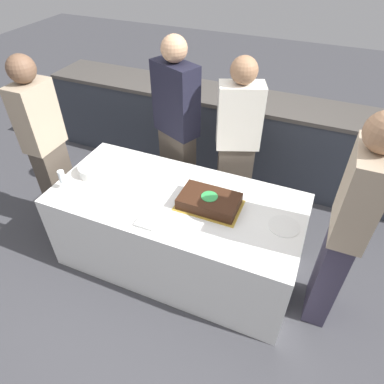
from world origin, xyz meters
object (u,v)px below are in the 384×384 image
person_seated_left (47,149)px  plate_stack (93,170)px  cake (209,201)px  person_seated_right (346,228)px  person_cutting_cake (236,148)px  wine_glass (62,177)px  person_standing_back (177,131)px

person_seated_left → plate_stack: bearing=-88.9°
cake → person_seated_right: size_ratio=0.28×
cake → person_seated_left: (-1.45, -0.01, 0.09)m
plate_stack → person_seated_right: bearing=-0.2°
plate_stack → person_cutting_cake: size_ratio=0.14×
wine_glass → person_standing_back: (0.55, 0.91, 0.04)m
wine_glass → person_seated_right: 2.06m
person_seated_left → person_seated_right: (2.38, 0.00, 0.01)m
plate_stack → wine_glass: bearing=-111.3°
plate_stack → cake: bearing=0.4°
plate_stack → person_standing_back: 0.81m
person_standing_back → person_seated_left: bearing=61.1°
plate_stack → person_standing_back: bearing=55.5°
plate_stack → person_seated_right: size_ratio=0.14×
plate_stack → person_seated_left: bearing=-178.9°
plate_stack → person_standing_back: person_standing_back is taller
person_seated_left → person_seated_right: person_seated_right is taller
person_standing_back → person_seated_right: bearing=179.8°
cake → person_standing_back: size_ratio=0.28×
wine_glass → person_standing_back: bearing=58.7°
cake → person_seated_right: 0.93m
person_cutting_cake → person_seated_left: bearing=3.5°
wine_glass → person_cutting_cake: person_cutting_cake is taller
person_seated_right → person_seated_left: bearing=-90.0°
plate_stack → person_cutting_cake: person_cutting_cake is taller
person_seated_left → person_standing_back: bearing=-53.0°
cake → person_seated_left: person_seated_left is taller
wine_glass → person_seated_right: bearing=6.6°
person_seated_left → person_standing_back: 1.12m
person_cutting_cake → plate_stack: bearing=11.7°
plate_stack → wine_glass: wine_glass is taller
person_seated_right → person_standing_back: person_standing_back is taller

